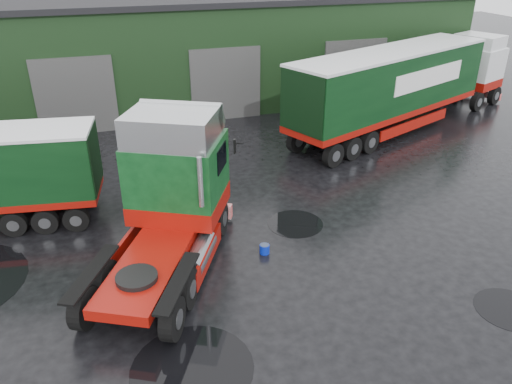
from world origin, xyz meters
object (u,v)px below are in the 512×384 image
(hero_tractor, at_px, (156,207))
(wash_bucket, at_px, (264,249))
(warehouse, at_px, (202,44))
(tree_back_b, at_px, (267,11))
(tree_back_a, at_px, (70,6))
(lorry_right, at_px, (389,93))

(hero_tractor, relative_size, wash_bucket, 22.66)
(warehouse, relative_size, tree_back_b, 4.32)
(hero_tractor, xyz_separation_m, tree_back_a, (-2.22, 29.93, 2.44))
(wash_bucket, distance_m, tree_back_b, 31.84)
(wash_bucket, height_order, tree_back_a, tree_back_a)
(warehouse, distance_m, wash_bucket, 20.24)
(lorry_right, distance_m, tree_back_a, 26.16)
(warehouse, height_order, tree_back_b, tree_back_b)
(hero_tractor, height_order, tree_back_b, tree_back_b)
(hero_tractor, xyz_separation_m, wash_bucket, (3.35, 0.06, -2.16))
(wash_bucket, xyz_separation_m, tree_back_a, (-5.58, 29.87, 4.60))
(warehouse, relative_size, tree_back_a, 3.41)
(warehouse, xyz_separation_m, tree_back_a, (-8.00, 10.00, 1.59))
(lorry_right, height_order, wash_bucket, lorry_right)
(lorry_right, xyz_separation_m, tree_back_a, (-15.39, 21.00, 2.56))
(lorry_right, xyz_separation_m, wash_bucket, (-9.81, -8.87, -2.04))
(lorry_right, bearing_deg, hero_tractor, -78.31)
(warehouse, height_order, tree_back_a, tree_back_a)
(hero_tractor, xyz_separation_m, lorry_right, (13.17, 8.93, -0.12))
(tree_back_a, bearing_deg, warehouse, -51.34)
(warehouse, height_order, hero_tractor, warehouse)
(tree_back_a, bearing_deg, tree_back_b, 0.00)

